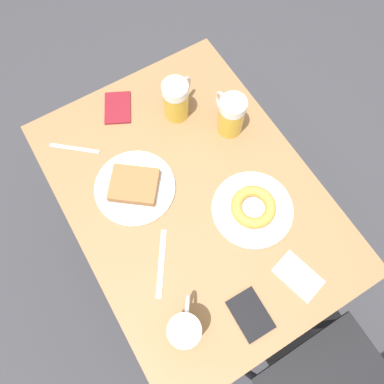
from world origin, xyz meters
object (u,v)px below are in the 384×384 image
knife (161,263)px  passport_near_edge (118,108)px  plate_with_cake (135,186)px  beer_mug_right (231,115)px  beer_mug_center (176,99)px  napkin_folded (298,276)px  plate_with_donut (253,208)px  fork (75,148)px  beer_mug_left (185,330)px  passport_far_edge (250,314)px

knife → passport_near_edge: bearing=-103.8°
plate_with_cake → beer_mug_right: (-0.37, -0.03, 0.06)m
beer_mug_center → passport_near_edge: beer_mug_center is taller
beer_mug_right → napkin_folded: bearing=79.2°
plate_with_donut → fork: bearing=-51.4°
plate_with_donut → passport_near_edge: plate_with_donut is taller
plate_with_donut → plate_with_cake: bearing=-42.3°
plate_with_cake → fork: (0.10, -0.23, -0.01)m
plate_with_donut → napkin_folded: bearing=89.7°
beer_mug_left → beer_mug_center: size_ratio=1.00×
fork → passport_near_edge: passport_near_edge is taller
napkin_folded → fork: 0.80m
fork → knife: 0.48m
plate_with_donut → napkin_folded: 0.24m
beer_mug_left → beer_mug_right: bearing=-133.5°
passport_near_edge → knife: bearing=76.2°
beer_mug_right → passport_far_edge: size_ratio=1.16×
beer_mug_right → knife: 0.51m
napkin_folded → passport_near_edge: size_ratio=0.98×
plate_with_cake → passport_far_edge: size_ratio=1.98×
napkin_folded → fork: (0.38, -0.71, -0.00)m
plate_with_cake → beer_mug_right: size_ratio=1.70×
knife → beer_mug_center: bearing=-125.4°
beer_mug_center → plate_with_cake: bearing=34.2°
plate_with_cake → beer_mug_left: bearing=79.9°
beer_mug_left → fork: (0.03, -0.67, -0.07)m
beer_mug_right → plate_with_cake: bearing=5.0°
beer_mug_right → fork: size_ratio=1.11×
knife → plate_with_donut: bearing=179.9°
fork → passport_near_edge: size_ratio=0.88×
plate_with_donut → knife: plate_with_donut is taller
passport_near_edge → fork: bearing=19.2°
beer_mug_right → knife: (0.42, 0.28, -0.07)m
beer_mug_right → passport_near_edge: beer_mug_right is taller
beer_mug_center → beer_mug_right: same height
beer_mug_right → passport_far_edge: bearing=62.7°
beer_mug_center → napkin_folded: size_ratio=1.00×
fork → passport_far_edge: size_ratio=1.05×
napkin_folded → knife: 0.40m
plate_with_cake → knife: plate_with_cake is taller
plate_with_cake → passport_far_edge: plate_with_cake is taller
beer_mug_right → fork: 0.52m
beer_mug_right → passport_near_edge: (0.28, -0.26, -0.07)m
beer_mug_left → napkin_folded: 0.36m
napkin_folded → passport_far_edge: size_ratio=1.16×
plate_with_cake → passport_near_edge: plate_with_cake is taller
plate_with_donut → beer_mug_right: 0.30m
beer_mug_center → fork: beer_mug_center is taller
beer_mug_center → passport_far_edge: 0.69m
passport_far_edge → knife: bearing=-60.6°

